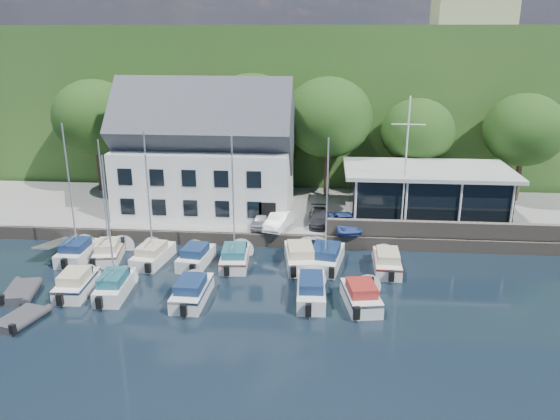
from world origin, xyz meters
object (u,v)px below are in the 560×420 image
at_px(boat_r1_3, 196,255).
at_px(boat_r1_6, 327,201).
at_px(boat_r1_4, 233,207).
at_px(boat_r1_5, 301,254).
at_px(dinghy_0, 21,290).
at_px(boat_r1_0, 71,198).
at_px(club_pavilion, 426,193).
at_px(boat_r2_3, 311,287).
at_px(boat_r2_0, 77,281).
at_px(boat_r1_2, 149,204).
at_px(boat_r2_1, 109,225).
at_px(boat_r1_1, 104,202).
at_px(boat_r1_7, 387,260).
at_px(car_white, 280,220).
at_px(car_dgrey, 319,217).
at_px(boat_r2_2, 192,289).
at_px(car_silver, 262,220).
at_px(dinghy_1, 20,318).
at_px(boat_r2_4, 361,294).
at_px(flagpole, 405,166).
at_px(harbor_building, 206,159).

distance_m(boat_r1_3, boat_r1_6, 9.80).
bearing_deg(boat_r1_4, boat_r1_5, -0.29).
bearing_deg(dinghy_0, boat_r1_0, 66.87).
bearing_deg(club_pavilion, boat_r2_3, -123.82).
xyz_separation_m(boat_r1_3, boat_r2_0, (-6.38, -4.83, 0.02)).
distance_m(boat_r1_2, boat_r2_1, 5.09).
relative_size(boat_r1_1, boat_r2_0, 1.55).
height_order(club_pavilion, boat_r1_7, club_pavilion).
relative_size(car_white, boat_r1_3, 0.75).
xyz_separation_m(car_dgrey, boat_r2_2, (-7.43, -11.53, -0.82)).
relative_size(car_silver, boat_r1_3, 0.61).
relative_size(club_pavilion, car_white, 3.32).
relative_size(boat_r1_0, dinghy_1, 2.99).
height_order(boat_r1_5, boat_r1_6, boat_r1_6).
xyz_separation_m(car_white, boat_r1_5, (1.82, -4.58, -0.89)).
bearing_deg(boat_r2_1, boat_r1_0, 129.71).
distance_m(car_dgrey, boat_r2_3, 10.81).
height_order(boat_r1_4, dinghy_0, boat_r1_4).
height_order(boat_r1_2, boat_r2_4, boat_r1_2).
xyz_separation_m(car_dgrey, boat_r1_4, (-5.73, -6.04, 2.66)).
height_order(boat_r1_0, boat_r1_3, boat_r1_0).
bearing_deg(car_silver, boat_r1_6, -38.13).
xyz_separation_m(club_pavilion, boat_r2_0, (-23.34, -13.52, -2.30)).
height_order(boat_r1_0, boat_r2_4, boat_r1_0).
distance_m(boat_r1_2, boat_r1_7, 16.61).
height_order(boat_r1_4, boat_r2_0, boat_r1_4).
bearing_deg(boat_r2_3, dinghy_0, -178.43).
height_order(club_pavilion, car_dgrey, club_pavilion).
distance_m(flagpole, boat_r2_1, 21.30).
xyz_separation_m(boat_r1_7, dinghy_1, (-21.03, -8.94, -0.37)).
relative_size(car_white, boat_r1_1, 0.48).
distance_m(harbor_building, club_pavilion, 18.15).
xyz_separation_m(boat_r1_3, boat_r2_1, (-3.92, -4.87, 3.83)).
distance_m(club_pavilion, boat_r2_4, 15.13).
bearing_deg(boat_r2_4, boat_r1_6, 101.02).
relative_size(flagpole, dinghy_1, 3.33).
relative_size(boat_r1_1, boat_r1_6, 0.90).
bearing_deg(boat_r2_0, boat_r1_1, 87.31).
relative_size(car_silver, boat_r1_6, 0.35).
bearing_deg(dinghy_1, boat_r2_3, 30.35).
distance_m(boat_r2_3, boat_r2_4, 3.01).
bearing_deg(boat_r2_0, dinghy_1, -113.94).
distance_m(car_dgrey, boat_r2_1, 16.89).
xyz_separation_m(club_pavilion, boat_r1_6, (-8.01, -8.15, 1.62)).
xyz_separation_m(boat_r1_5, boat_r2_2, (-6.26, -5.80, -0.03)).
height_order(boat_r1_3, boat_r2_3, boat_r2_3).
distance_m(boat_r2_1, boat_r2_4, 15.47).
distance_m(car_white, boat_r1_6, 6.53).
relative_size(harbor_building, car_dgrey, 3.74).
bearing_deg(harbor_building, boat_r1_5, -46.21).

